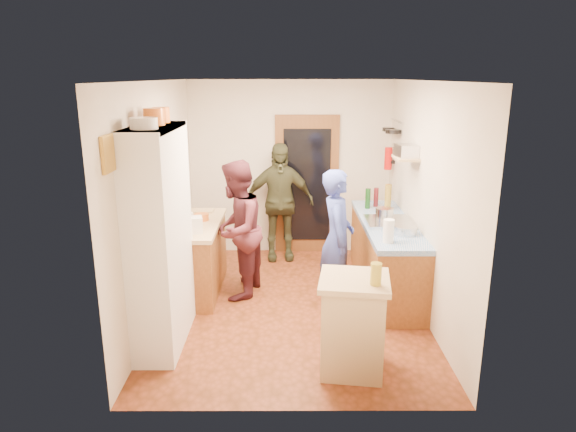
{
  "coord_description": "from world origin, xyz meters",
  "views": [
    {
      "loc": [
        -0.05,
        -5.63,
        2.66
      ],
      "look_at": [
        -0.04,
        0.15,
        1.07
      ],
      "focal_mm": 32.0,
      "sensor_mm": 36.0,
      "label": 1
    }
  ],
  "objects_px": {
    "hutch_body": "(161,238)",
    "right_counter_base": "(385,258)",
    "island_base": "(353,327)",
    "person_back": "(280,202)",
    "person_hob": "(340,239)",
    "person_left": "(240,229)"
  },
  "relations": [
    {
      "from": "right_counter_base",
      "to": "person_left",
      "type": "height_order",
      "value": "person_left"
    },
    {
      "from": "right_counter_base",
      "to": "person_hob",
      "type": "bearing_deg",
      "value": -145.04
    },
    {
      "from": "person_hob",
      "to": "person_left",
      "type": "height_order",
      "value": "person_left"
    },
    {
      "from": "right_counter_base",
      "to": "person_left",
      "type": "relative_size",
      "value": 1.3
    },
    {
      "from": "right_counter_base",
      "to": "island_base",
      "type": "bearing_deg",
      "value": -109.03
    },
    {
      "from": "hutch_body",
      "to": "person_hob",
      "type": "bearing_deg",
      "value": 24.67
    },
    {
      "from": "hutch_body",
      "to": "person_left",
      "type": "xyz_separation_m",
      "value": [
        0.68,
        1.14,
        -0.25
      ]
    },
    {
      "from": "right_counter_base",
      "to": "person_back",
      "type": "height_order",
      "value": "person_back"
    },
    {
      "from": "island_base",
      "to": "person_hob",
      "type": "distance_m",
      "value": 1.48
    },
    {
      "from": "hutch_body",
      "to": "right_counter_base",
      "type": "relative_size",
      "value": 1.0
    },
    {
      "from": "person_left",
      "to": "hutch_body",
      "type": "bearing_deg",
      "value": -18.28
    },
    {
      "from": "right_counter_base",
      "to": "person_hob",
      "type": "relative_size",
      "value": 1.35
    },
    {
      "from": "person_hob",
      "to": "person_left",
      "type": "xyz_separation_m",
      "value": [
        -1.19,
        0.29,
        0.03
      ]
    },
    {
      "from": "hutch_body",
      "to": "island_base",
      "type": "bearing_deg",
      "value": -17.19
    },
    {
      "from": "right_counter_base",
      "to": "island_base",
      "type": "distance_m",
      "value": 1.98
    },
    {
      "from": "right_counter_base",
      "to": "person_left",
      "type": "distance_m",
      "value": 1.88
    },
    {
      "from": "person_hob",
      "to": "person_back",
      "type": "height_order",
      "value": "person_back"
    },
    {
      "from": "hutch_body",
      "to": "right_counter_base",
      "type": "xyz_separation_m",
      "value": [
        2.5,
        1.3,
        -0.68
      ]
    },
    {
      "from": "person_left",
      "to": "right_counter_base",
      "type": "bearing_deg",
      "value": 107.3
    },
    {
      "from": "hutch_body",
      "to": "person_back",
      "type": "height_order",
      "value": "hutch_body"
    },
    {
      "from": "hutch_body",
      "to": "person_left",
      "type": "bearing_deg",
      "value": 59.32
    },
    {
      "from": "hutch_body",
      "to": "person_back",
      "type": "distance_m",
      "value": 2.71
    }
  ]
}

